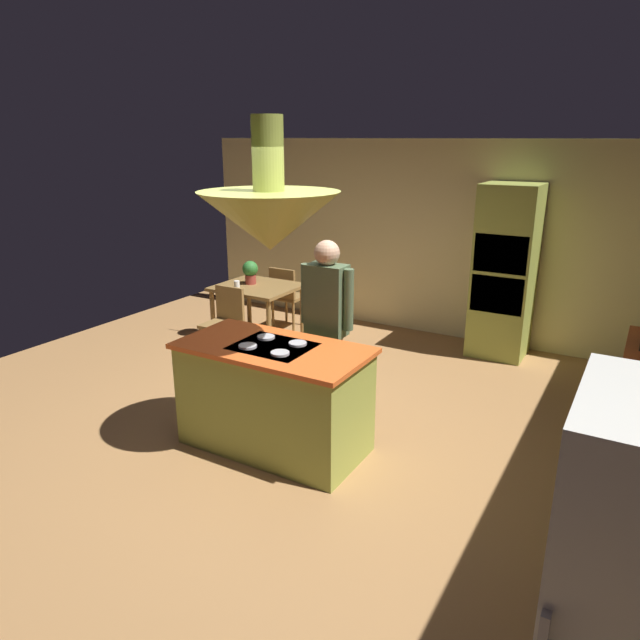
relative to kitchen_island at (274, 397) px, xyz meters
name	(u,v)px	position (x,y,z in m)	size (l,w,h in m)	color
ground	(288,436)	(0.00, 0.20, -0.47)	(8.16, 8.16, 0.00)	#9E7042
wall_back	(429,239)	(0.00, 3.65, 0.81)	(6.80, 0.10, 2.55)	beige
kitchen_island	(274,397)	(0.00, 0.00, 0.00)	(1.59, 0.83, 0.94)	#939E42
oven_tower	(504,272)	(1.10, 3.24, 0.57)	(0.66, 0.62, 2.06)	#939E42
dining_table	(258,294)	(-1.70, 2.10, 0.19)	(0.99, 0.88, 0.76)	olive
person_at_island	(327,320)	(0.12, 0.68, 0.52)	(0.53, 0.23, 1.71)	tan
range_hood	(269,217)	(0.00, 0.00, 1.51)	(1.10, 1.10, 1.00)	#939E42
pendant_light_over_table	(254,198)	(-1.70, 2.10, 1.39)	(0.32, 0.32, 0.82)	beige
chair_facing_island	(225,318)	(-1.70, 1.44, 0.04)	(0.40, 0.40, 0.87)	olive
chair_by_back_wall	(286,293)	(-1.70, 2.76, 0.04)	(0.40, 0.40, 0.87)	olive
potted_plant_on_table	(250,271)	(-1.83, 2.13, 0.46)	(0.20, 0.20, 0.30)	#99382D
cup_on_table	(237,284)	(-1.85, 1.88, 0.34)	(0.07, 0.07, 0.09)	white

